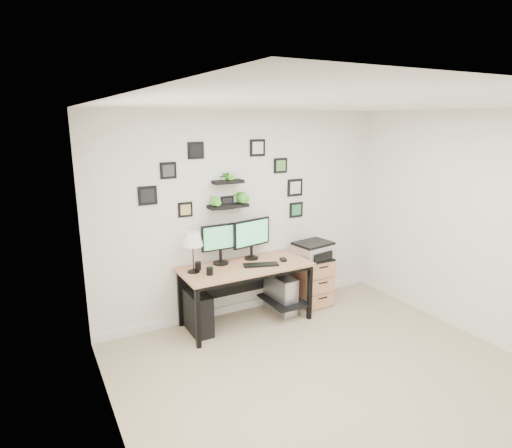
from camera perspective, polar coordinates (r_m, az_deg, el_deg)
room at (r=5.87m, az=-1.14°, el=-10.70°), size 4.00×4.00×4.00m
desk at (r=5.32m, az=-1.19°, el=-6.65°), size 1.60×0.70×0.75m
monitor_left at (r=5.22m, az=-4.75°, el=-2.27°), size 0.49×0.20×0.50m
monitor_right at (r=5.39m, az=-0.58°, el=-1.56°), size 0.55×0.21×0.52m
keyboard at (r=5.23m, az=0.66°, el=-5.45°), size 0.45×0.26×0.02m
mouse at (r=5.41m, az=3.65°, el=-4.75°), size 0.09×0.12×0.03m
table_lamp at (r=4.95m, az=-8.46°, el=-2.13°), size 0.24×0.24×0.48m
mug at (r=4.94m, az=-6.18°, el=-6.26°), size 0.08×0.08×0.09m
pen_cup at (r=5.12m, az=-7.74°, el=-5.55°), size 0.07×0.07×0.10m
pc_tower_black at (r=5.25m, az=-7.77°, el=-11.57°), size 0.22×0.50×0.49m
pc_tower_grey at (r=5.71m, az=3.33°, el=-9.28°), size 0.25×0.51×0.49m
file_cabinet at (r=5.98m, az=7.40°, el=-7.40°), size 0.43×0.53×0.67m
printer at (r=5.78m, az=7.62°, el=-3.47°), size 0.53×0.45×0.22m
wall_decor at (r=5.25m, az=-3.41°, el=4.77°), size 2.23×0.18×1.06m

